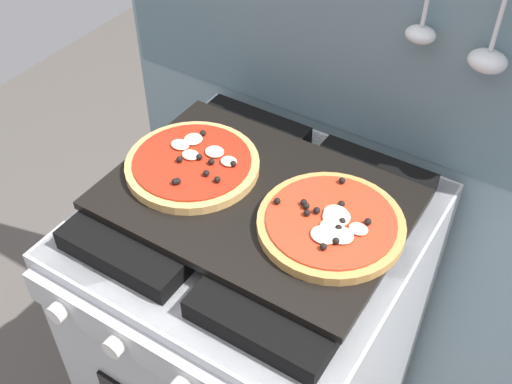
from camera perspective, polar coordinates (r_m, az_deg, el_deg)
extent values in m
cube|color=#7A939E|center=(1.45, 7.09, 3.23)|extent=(1.10, 0.03, 1.55)
cube|color=slate|center=(1.24, 8.26, 16.32)|extent=(1.08, 0.00, 0.56)
ellipsoid|color=silver|center=(1.16, 14.75, 13.71)|extent=(0.06, 0.05, 0.03)
ellipsoid|color=silver|center=(1.15, 20.34, 11.13)|extent=(0.07, 0.06, 0.04)
cube|color=#B7BABF|center=(1.51, 0.00, -13.93)|extent=(0.60, 0.60, 0.86)
cube|color=black|center=(1.18, 0.00, -2.57)|extent=(0.59, 0.59, 0.01)
cube|color=black|center=(1.22, -5.56, 0.80)|extent=(0.24, 0.51, 0.04)
cube|color=black|center=(1.11, 6.11, -4.35)|extent=(0.24, 0.51, 0.04)
cube|color=#B7BABF|center=(1.07, -9.20, -14.64)|extent=(0.58, 0.02, 0.07)
cylinder|color=silver|center=(1.16, -17.64, -10.42)|extent=(0.04, 0.02, 0.04)
cylinder|color=silver|center=(1.09, -12.82, -13.59)|extent=(0.04, 0.02, 0.04)
cube|color=black|center=(1.14, 0.00, -0.66)|extent=(0.54, 0.38, 0.02)
cylinder|color=tan|center=(1.19, -5.79, 2.47)|extent=(0.25, 0.25, 0.02)
cylinder|color=#AD2614|center=(1.19, -5.83, 2.88)|extent=(0.22, 0.22, 0.00)
ellipsoid|color=beige|center=(1.22, -6.94, 4.31)|extent=(0.04, 0.03, 0.01)
ellipsoid|color=beige|center=(1.17, -2.50, 2.82)|extent=(0.03, 0.03, 0.01)
ellipsoid|color=beige|center=(1.19, -3.80, 3.69)|extent=(0.04, 0.03, 0.01)
ellipsoid|color=beige|center=(1.23, -5.75, 4.82)|extent=(0.04, 0.04, 0.01)
ellipsoid|color=beige|center=(1.19, -6.00, 3.38)|extent=(0.03, 0.03, 0.01)
sphere|color=black|center=(1.13, -7.40, 0.94)|extent=(0.01, 0.01, 0.01)
sphere|color=black|center=(1.14, -4.56, 1.72)|extent=(0.01, 0.01, 0.01)
sphere|color=black|center=(1.24, -4.86, 5.38)|extent=(0.01, 0.01, 0.01)
sphere|color=black|center=(1.18, -6.99, 2.96)|extent=(0.01, 0.01, 0.01)
sphere|color=black|center=(1.18, -5.19, 3.21)|extent=(0.01, 0.01, 0.01)
sphere|color=black|center=(1.13, -7.16, 1.00)|extent=(0.01, 0.01, 0.01)
sphere|color=black|center=(1.16, -2.09, 2.59)|extent=(0.01, 0.01, 0.01)
sphere|color=black|center=(1.13, -3.55, 1.14)|extent=(0.01, 0.01, 0.01)
sphere|color=black|center=(1.17, -4.09, 2.78)|extent=(0.01, 0.01, 0.01)
cylinder|color=#C18947|center=(1.08, 6.79, -3.01)|extent=(0.25, 0.25, 0.02)
cylinder|color=red|center=(1.07, 6.84, -2.60)|extent=(0.22, 0.22, 0.00)
ellipsoid|color=beige|center=(1.08, 7.29, -1.91)|extent=(0.04, 0.04, 0.01)
ellipsoid|color=beige|center=(1.07, 7.34, -2.25)|extent=(0.05, 0.05, 0.01)
ellipsoid|color=beige|center=(1.05, 9.26, -3.42)|extent=(0.03, 0.03, 0.01)
ellipsoid|color=beige|center=(1.04, 6.24, -3.90)|extent=(0.05, 0.04, 0.01)
ellipsoid|color=beige|center=(1.05, 6.70, -3.08)|extent=(0.03, 0.03, 0.01)
ellipsoid|color=beige|center=(1.04, 7.68, -3.90)|extent=(0.05, 0.04, 0.01)
sphere|color=black|center=(1.06, 7.93, -2.58)|extent=(0.01, 0.01, 0.01)
sphere|color=black|center=(1.07, 5.46, -1.81)|extent=(0.01, 0.01, 0.01)
sphere|color=black|center=(1.09, 7.79, -1.08)|extent=(0.01, 0.01, 0.01)
sphere|color=black|center=(1.03, 7.30, -4.45)|extent=(0.01, 0.01, 0.01)
sphere|color=black|center=(1.05, 7.53, -3.27)|extent=(0.01, 0.01, 0.01)
sphere|color=black|center=(1.09, 4.38, -0.95)|extent=(0.01, 0.01, 0.01)
sphere|color=black|center=(1.08, 4.62, -1.23)|extent=(0.01, 0.01, 0.01)
sphere|color=black|center=(1.09, 1.94, -0.83)|extent=(0.01, 0.01, 0.01)
sphere|color=black|center=(1.07, 4.67, -1.90)|extent=(0.01, 0.01, 0.01)
sphere|color=black|center=(1.07, 10.16, -2.67)|extent=(0.01, 0.01, 0.01)
sphere|color=black|center=(1.02, 6.17, -4.98)|extent=(0.01, 0.01, 0.01)
sphere|color=black|center=(1.14, 7.85, 1.04)|extent=(0.01, 0.01, 0.01)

